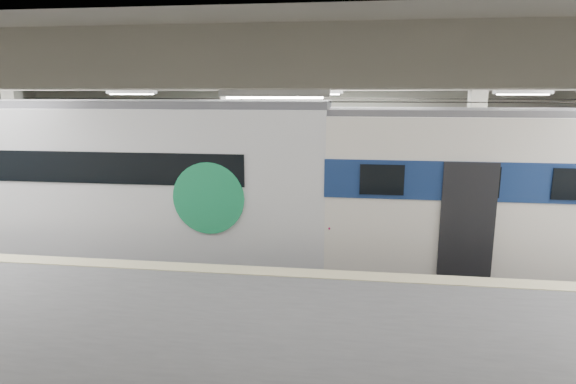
# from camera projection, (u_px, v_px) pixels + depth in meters

# --- Properties ---
(station_hall) EXTENTS (36.00, 24.00, 5.75)m
(station_hall) POSITION_uv_depth(u_px,v_px,m) (304.00, 165.00, 11.48)
(station_hall) COLOR black
(station_hall) RESTS_ON ground
(modern_emu) EXTENTS (14.80, 3.05, 4.73)m
(modern_emu) POSITION_uv_depth(u_px,v_px,m) (143.00, 184.00, 13.99)
(modern_emu) COLOR white
(modern_emu) RESTS_ON ground
(far_train) EXTENTS (13.40, 3.16, 4.28)m
(far_train) POSITION_uv_depth(u_px,v_px,m) (247.00, 162.00, 19.10)
(far_train) COLOR white
(far_train) RESTS_ON ground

